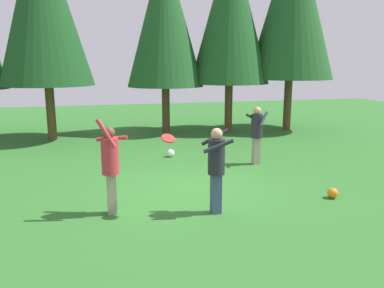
# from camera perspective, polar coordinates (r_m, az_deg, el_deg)

# --- Properties ---
(ground_plane) EXTENTS (40.00, 40.00, 0.00)m
(ground_plane) POSITION_cam_1_polar(r_m,az_deg,el_deg) (9.21, -0.57, -6.97)
(ground_plane) COLOR #2D6B28
(person_thrower) EXTENTS (0.62, 0.61, 1.97)m
(person_thrower) POSITION_cam_1_polar(r_m,az_deg,el_deg) (7.72, -12.07, -2.66)
(person_thrower) COLOR gray
(person_thrower) RESTS_ON ground_plane
(person_catcher) EXTENTS (0.64, 0.55, 1.75)m
(person_catcher) POSITION_cam_1_polar(r_m,az_deg,el_deg) (7.62, 3.64, -2.85)
(person_catcher) COLOR #38476B
(person_catcher) RESTS_ON ground_plane
(person_bystander) EXTENTS (0.74, 0.74, 1.73)m
(person_bystander) POSITION_cam_1_polar(r_m,az_deg,el_deg) (11.53, 9.60, 2.01)
(person_bystander) COLOR gray
(person_bystander) RESTS_ON ground_plane
(frisbee) EXTENTS (0.34, 0.33, 0.14)m
(frisbee) POSITION_cam_1_polar(r_m,az_deg,el_deg) (7.39, -3.57, 0.85)
(frisbee) COLOR red
(ball_orange) EXTENTS (0.24, 0.24, 0.24)m
(ball_orange) POSITION_cam_1_polar(r_m,az_deg,el_deg) (9.25, 20.20, -6.86)
(ball_orange) COLOR orange
(ball_orange) RESTS_ON ground_plane
(ball_white) EXTENTS (0.25, 0.25, 0.25)m
(ball_white) POSITION_cam_1_polar(r_m,az_deg,el_deg) (12.42, -3.19, -1.36)
(ball_white) COLOR white
(ball_white) RESTS_ON ground_plane
(tree_right) EXTENTS (3.44, 3.44, 8.21)m
(tree_right) POSITION_cam_1_polar(r_m,az_deg,el_deg) (17.29, 5.73, 19.07)
(tree_right) COLOR brown
(tree_right) RESTS_ON ground_plane
(tree_left) EXTENTS (3.50, 3.50, 8.35)m
(tree_left) POSITION_cam_1_polar(r_m,az_deg,el_deg) (16.10, -21.38, 19.19)
(tree_left) COLOR brown
(tree_left) RESTS_ON ground_plane
(tree_center) EXTENTS (3.26, 3.26, 7.78)m
(tree_center) POSITION_cam_1_polar(r_m,az_deg,el_deg) (16.84, -4.10, 18.36)
(tree_center) COLOR brown
(tree_center) RESTS_ON ground_plane
(tree_far_right) EXTENTS (3.73, 3.73, 8.92)m
(tree_far_right) POSITION_cam_1_polar(r_m,az_deg,el_deg) (18.08, 14.78, 19.86)
(tree_far_right) COLOR brown
(tree_far_right) RESTS_ON ground_plane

